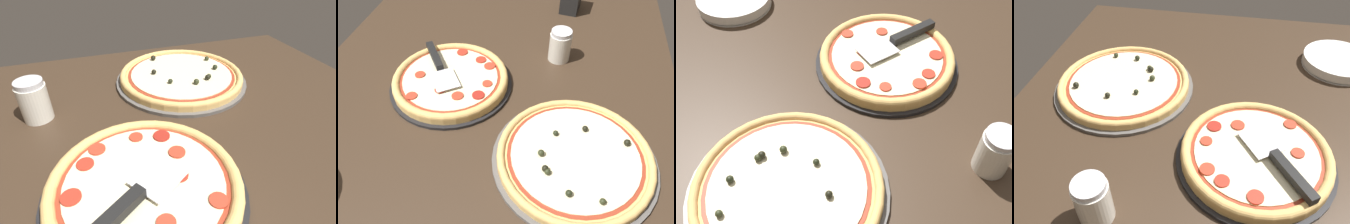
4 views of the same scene
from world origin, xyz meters
TOP-DOWN VIEW (x-y plane):
  - ground_plane at (0.00, 0.00)cm, footprint 152.12×115.87cm
  - pizza_pan_front at (-1.01, -11.90)cm, footprint 37.73×37.73cm
  - pizza_front at (-1.01, -11.88)cm, footprint 35.46×35.46cm
  - pizza_pan_back at (20.75, 27.36)cm, footprint 41.42×41.42cm
  - pizza_back at (20.76, 27.36)cm, footprint 38.94×38.94cm
  - serving_spatula at (-6.09, -17.90)cm, footprint 22.02×17.10cm
  - parmesan_shaker at (-21.52, 19.77)cm, footprint 7.28×7.28cm

SIDE VIEW (x-z plane):
  - ground_plane at x=0.00cm, z-range -3.60..0.00cm
  - pizza_pan_front at x=-1.01cm, z-range 0.00..1.00cm
  - pizza_pan_back at x=20.75cm, z-range 0.00..1.00cm
  - pizza_back at x=20.76cm, z-range 0.43..4.07cm
  - pizza_front at x=-1.01cm, z-range 1.01..4.20cm
  - serving_spatula at x=-6.09cm, z-range 4.00..6.00cm
  - parmesan_shaker at x=-21.52cm, z-range -0.10..10.82cm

